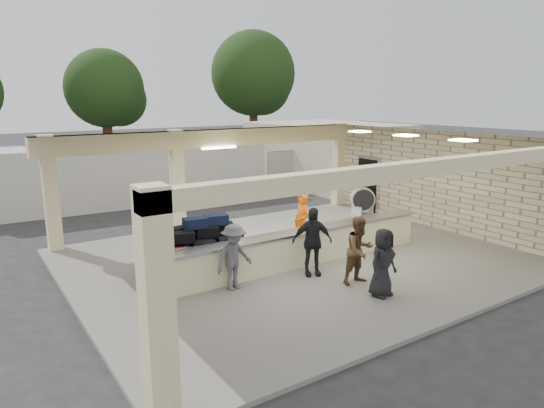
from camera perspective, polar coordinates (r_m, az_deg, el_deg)
ground at (r=13.98m, az=2.65°, el=-6.82°), size 120.00×120.00×0.00m
pavilion at (r=14.23m, az=1.82°, el=-0.80°), size 12.01×10.00×3.55m
baggage_counter at (r=13.41m, az=3.95°, el=-5.04°), size 8.20×0.58×0.98m
luggage_cart at (r=12.85m, az=-8.24°, el=-4.43°), size 2.71×1.87×1.48m
drum_fan at (r=19.43m, az=10.63°, el=0.53°), size 0.96×0.78×1.04m
baggage_handler at (r=14.38m, az=3.53°, el=-2.19°), size 0.41×0.67×1.76m
passenger_a at (r=12.12m, az=10.27°, el=-5.37°), size 0.83×0.38×1.69m
passenger_b at (r=12.49m, az=4.73°, el=-4.42°), size 1.12×0.76×1.80m
passenger_c at (r=11.59m, az=-4.50°, el=-6.23°), size 1.10×0.58×1.62m
passenger_d at (r=11.49m, az=12.89°, el=-6.72°), size 0.82×0.40×1.61m
car_white_a at (r=29.47m, az=0.71°, el=4.84°), size 4.87×2.49×1.36m
car_white_b at (r=32.71m, az=5.76°, el=5.56°), size 4.38×1.67×1.38m
car_dark at (r=30.30m, az=-4.45°, el=5.12°), size 4.52×1.84×1.48m
container_white at (r=22.18m, az=-16.07°, el=3.40°), size 12.08×3.00×2.59m
fence at (r=27.42m, az=10.13°, el=4.85°), size 12.06×0.06×2.03m
tree_mid at (r=38.14m, az=-18.68°, el=12.40°), size 6.00×5.60×8.00m
tree_right at (r=42.10m, az=-1.96°, el=14.69°), size 7.20×7.00×10.00m
adjacent_building at (r=27.10m, az=6.40°, el=6.04°), size 6.00×8.00×3.20m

